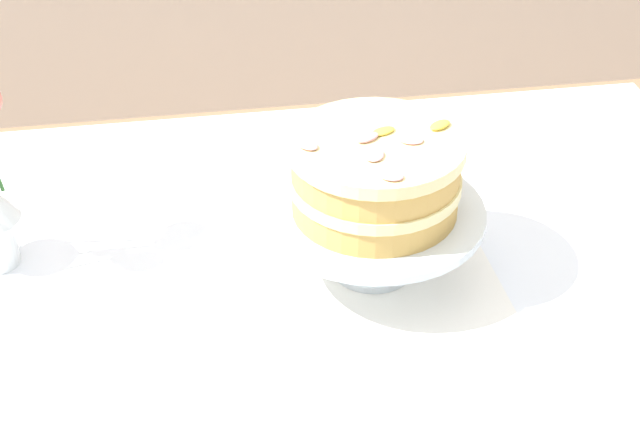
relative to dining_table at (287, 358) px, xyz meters
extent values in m
cube|color=white|center=(0.00, 0.02, 0.07)|extent=(1.40, 1.00, 0.03)
cylinder|color=brown|center=(0.60, 0.42, -0.30)|extent=(0.06, 0.06, 0.71)
cube|color=white|center=(0.13, 0.06, 0.09)|extent=(0.33, 0.33, 0.00)
cylinder|color=silver|center=(0.13, 0.06, 0.10)|extent=(0.11, 0.11, 0.01)
cylinder|color=silver|center=(0.13, 0.06, 0.14)|extent=(0.03, 0.03, 0.07)
cylinder|color=silver|center=(0.13, 0.06, 0.18)|extent=(0.29, 0.29, 0.01)
cylinder|color=tan|center=(0.13, 0.06, 0.21)|extent=(0.21, 0.21, 0.04)
cylinder|color=beige|center=(0.13, 0.06, 0.23)|extent=(0.22, 0.22, 0.02)
cylinder|color=tan|center=(0.13, 0.06, 0.26)|extent=(0.21, 0.21, 0.04)
cylinder|color=beige|center=(0.13, 0.06, 0.28)|extent=(0.22, 0.22, 0.02)
ellipsoid|color=pink|center=(0.13, -0.03, 0.30)|extent=(0.03, 0.03, 0.01)
ellipsoid|color=pink|center=(0.04, 0.06, 0.30)|extent=(0.03, 0.04, 0.01)
ellipsoid|color=pink|center=(0.11, 0.02, 0.30)|extent=(0.03, 0.04, 0.01)
ellipsoid|color=yellow|center=(0.14, 0.07, 0.30)|extent=(0.04, 0.03, 0.01)
ellipsoid|color=yellow|center=(0.21, 0.08, 0.30)|extent=(0.04, 0.03, 0.01)
ellipsoid|color=pink|center=(0.11, 0.06, 0.30)|extent=(0.04, 0.03, 0.01)
ellipsoid|color=pink|center=(0.17, 0.05, 0.30)|extent=(0.03, 0.03, 0.00)
camera|label=1|loc=(-0.12, -1.00, 0.93)|focal=56.96mm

